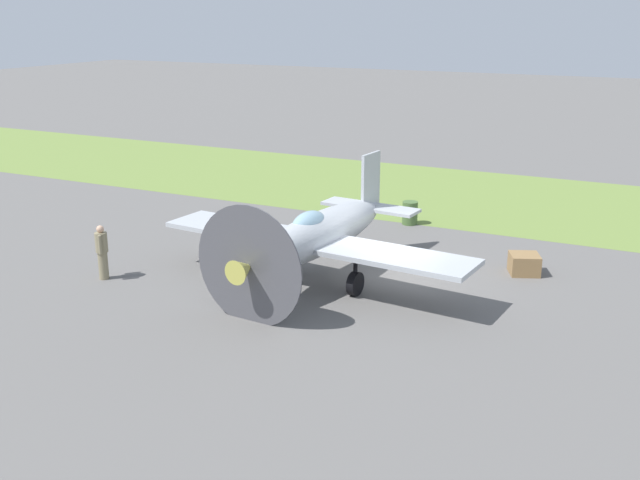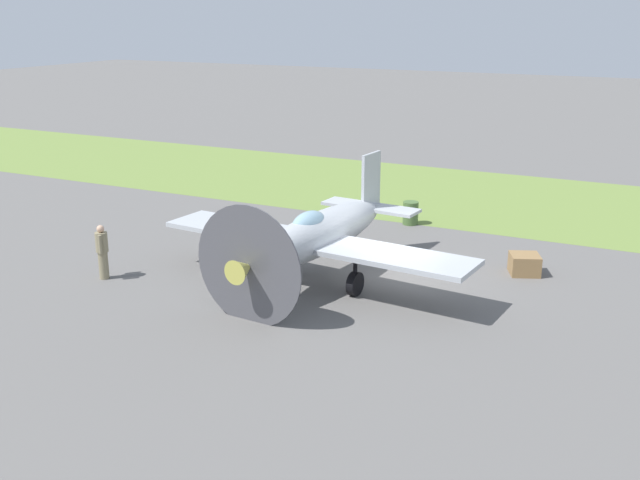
{
  "view_description": "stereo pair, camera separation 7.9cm",
  "coord_description": "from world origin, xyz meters",
  "views": [
    {
      "loc": [
        -7.54,
        20.52,
        8.06
      ],
      "look_at": [
        2.11,
        0.83,
        1.32
      ],
      "focal_mm": 42.22,
      "sensor_mm": 36.0,
      "label": 1
    },
    {
      "loc": [
        -7.61,
        20.49,
        8.06
      ],
      "look_at": [
        2.11,
        0.83,
        1.32
      ],
      "focal_mm": 42.22,
      "sensor_mm": 36.0,
      "label": 2
    }
  ],
  "objects": [
    {
      "name": "airplane_lead",
      "position": [
        2.13,
        1.0,
        1.53
      ],
      "size": [
        10.26,
        8.13,
        3.64
      ],
      "rotation": [
        0.0,
        0.0,
        -0.09
      ],
      "color": "#B2B7BC",
      "rests_on": "ground"
    },
    {
      "name": "ground_crew_chief",
      "position": [
        8.24,
        3.65,
        0.91
      ],
      "size": [
        0.4,
        0.54,
        1.73
      ],
      "rotation": [
        0.0,
        0.0,
        2.16
      ],
      "color": "#847A5B",
      "rests_on": "ground"
    },
    {
      "name": "supply_crate",
      "position": [
        -3.43,
        -2.6,
        0.32
      ],
      "size": [
        1.18,
        1.18,
        0.64
      ],
      "primitive_type": "cube",
      "rotation": [
        0.0,
        0.0,
        0.39
      ],
      "color": "olive",
      "rests_on": "ground"
    },
    {
      "name": "fuel_drum",
      "position": [
        1.78,
        -6.47,
        0.45
      ],
      "size": [
        0.6,
        0.6,
        0.9
      ],
      "primitive_type": "cylinder",
      "color": "#476633",
      "rests_on": "ground"
    },
    {
      "name": "ground_plane",
      "position": [
        0.0,
        0.0,
        0.0
      ],
      "size": [
        160.0,
        160.0,
        0.0
      ],
      "primitive_type": "plane",
      "color": "#605E5B"
    },
    {
      "name": "grass_verge",
      "position": [
        0.0,
        -12.0,
        0.0
      ],
      "size": [
        120.0,
        11.0,
        0.01
      ],
      "primitive_type": "cube",
      "color": "olive",
      "rests_on": "ground"
    }
  ]
}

